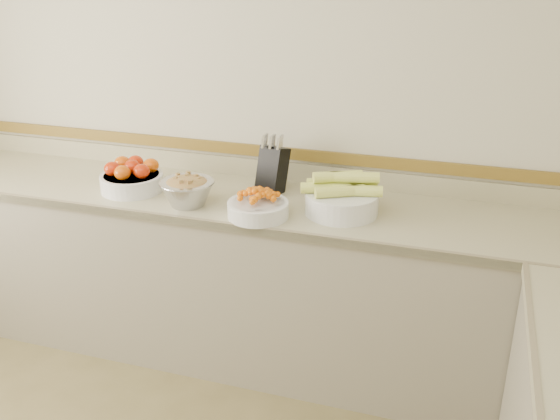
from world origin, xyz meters
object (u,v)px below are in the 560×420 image
(knife_block, at_px, (273,168))
(rhubarb_bowl, at_px, (187,190))
(corn_bowl, at_px, (342,198))
(tomato_bowl, at_px, (132,178))
(cherry_tomato_bowl, at_px, (258,206))

(knife_block, relative_size, rhubarb_bowl, 1.15)
(knife_block, bearing_deg, corn_bowl, -24.26)
(knife_block, relative_size, corn_bowl, 0.80)
(rhubarb_bowl, bearing_deg, knife_block, 42.96)
(tomato_bowl, bearing_deg, corn_bowl, 1.42)
(corn_bowl, bearing_deg, tomato_bowl, -178.58)
(cherry_tomato_bowl, xyz_separation_m, corn_bowl, (0.36, 0.16, 0.02))
(knife_block, height_order, rhubarb_bowl, knife_block)
(tomato_bowl, bearing_deg, cherry_tomato_bowl, -10.23)
(cherry_tomato_bowl, distance_m, rhubarb_bowl, 0.37)
(corn_bowl, relative_size, rhubarb_bowl, 1.45)
(tomato_bowl, height_order, corn_bowl, corn_bowl)
(tomato_bowl, distance_m, corn_bowl, 1.08)
(tomato_bowl, bearing_deg, knife_block, 16.69)
(cherry_tomato_bowl, bearing_deg, corn_bowl, 23.96)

